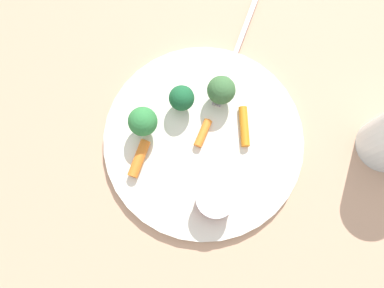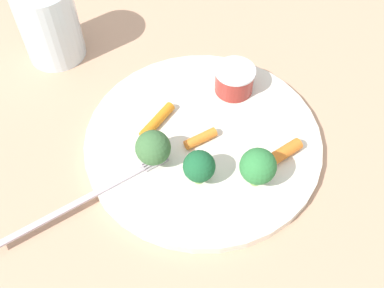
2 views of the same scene
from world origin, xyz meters
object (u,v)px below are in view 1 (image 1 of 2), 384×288
Objects in this scene: broccoli_floret_2 at (143,122)px; carrot_stick_0 at (203,133)px; broccoli_floret_1 at (182,98)px; sauce_cup at (219,199)px; plate at (203,140)px; fork at (238,46)px; carrot_stick_1 at (244,126)px; carrot_stick_2 at (139,159)px; broccoli_floret_0 at (221,90)px.

broccoli_floret_2 is 0.08m from carrot_stick_0.
sauce_cup is at bearing 10.84° from broccoli_floret_1.
broccoli_floret_2 is (-0.03, -0.08, 0.04)m from plate.
sauce_cup is 0.14m from broccoli_floret_1.
sauce_cup is (0.08, 0.00, 0.02)m from plate.
plate is 6.31× the size of broccoli_floret_1.
carrot_stick_0 is (0.05, 0.02, -0.02)m from broccoli_floret_1.
sauce_cup is 0.28× the size of fork.
carrot_stick_1 is 0.31× the size of fork.
plate is 5.50× the size of broccoli_floret_2.
sauce_cup reaches higher than carrot_stick_2.
carrot_stick_2 reaches higher than plate.
broccoli_floret_1 reaches higher than plate.
broccoli_floret_2 is 0.14m from carrot_stick_1.
broccoli_floret_2 is at bearing 162.53° from carrot_stick_2.
sauce_cup is 0.09m from carrot_stick_0.
carrot_stick_1 is 0.15m from carrot_stick_2.
carrot_stick_1 is at bearing 81.04° from broccoli_floret_2.
plate is 0.09m from sauce_cup.
sauce_cup is 1.06× the size of broccoli_floret_0.
carrot_stick_2 is at bearing -80.46° from plate.
carrot_stick_2 is 0.29× the size of fork.
broccoli_floret_1 is at bearing -87.55° from broccoli_floret_0.
broccoli_floret_2 is (0.03, -0.11, 0.00)m from broccoli_floret_0.
broccoli_floret_0 is 0.09m from fork.
broccoli_floret_0 is 0.26× the size of fork.
broccoli_floret_1 reaches higher than sauce_cup.
broccoli_floret_0 is at bearing -153.16° from carrot_stick_1.
sauce_cup is at bearing 3.32° from plate.
broccoli_floret_2 is at bearing -144.23° from sauce_cup.
broccoli_floret_1 is 0.06m from broccoli_floret_2.
carrot_stick_0 is 0.09m from carrot_stick_2.
carrot_stick_2 is at bearing -81.54° from carrot_stick_1.
carrot_stick_0 is 0.06m from carrot_stick_1.
plate is at bearing -30.23° from broccoli_floret_0.
carrot_stick_0 and carrot_stick_1 have the same top height.
broccoli_floret_1 is 0.12m from fork.
broccoli_floret_1 is (-0.05, -0.02, 0.03)m from plate.
fork is (-0.21, 0.07, -0.02)m from sauce_cup.
sauce_cup is 0.14m from broccoli_floret_2.
broccoli_floret_0 is 0.06m from carrot_stick_1.
plate is 0.06m from carrot_stick_1.
broccoli_floret_0 is at bearing 104.32° from broccoli_floret_2.
broccoli_floret_2 is 0.28× the size of fork.
carrot_stick_1 is (0.05, 0.02, -0.02)m from broccoli_floret_0.
sauce_cup reaches higher than carrot_stick_1.
broccoli_floret_2 is at bearing -56.02° from fork.
carrot_stick_0 is at bearing 24.97° from broccoli_floret_1.
carrot_stick_1 is (0.05, 0.08, -0.02)m from broccoli_floret_1.
broccoli_floret_1 is 0.09m from carrot_stick_1.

